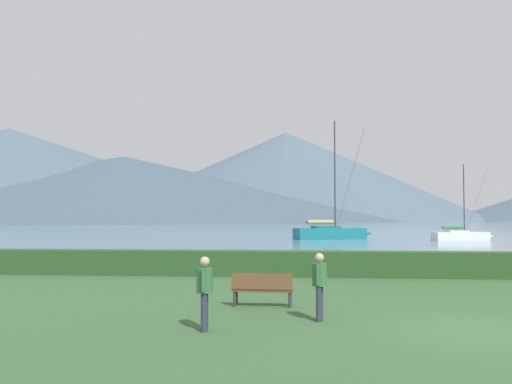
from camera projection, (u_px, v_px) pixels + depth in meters
The scene contains 11 objects.
ground_plane at pixel (482, 332), 12.19m from camera, with size 1000.00×1000.00×0.00m, color #385B33.
harbor_water at pixel (319, 226), 148.53m from camera, with size 320.00×246.00×0.00m, color slate.
hedge_line at pixel (398, 264), 23.16m from camera, with size 80.00×1.20×1.07m, color #284C23.
sailboat_slip_0 at pixel (461, 235), 57.95m from camera, with size 6.66×2.89×8.03m.
sailboat_slip_4 at pixel (331, 232), 61.55m from camera, with size 9.15×5.05×13.33m.
park_bench_near_path at pixel (262, 288), 15.58m from camera, with size 1.74×0.55×0.95m.
person_seated_viewer at pixel (320, 281), 13.46m from camera, with size 0.36×0.56×1.65m.
person_standing_walker at pixel (205, 287), 12.27m from camera, with size 0.36×0.57×1.65m.
distant_hill_central_peak at pixel (9, 174), 345.44m from camera, with size 348.51×348.51×57.72m, color #4C6070.
distant_hill_east_ridge at pixel (286, 176), 359.51m from camera, with size 250.24×250.24×57.28m, color #4C6070.
distant_hill_far_shoulder at pixel (123, 188), 324.21m from camera, with size 330.38×330.38×37.82m, color #425666.
Camera 1 is at (-3.89, -12.70, 2.55)m, focal length 38.79 mm.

